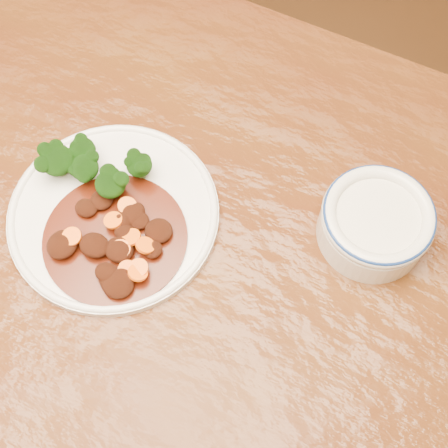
% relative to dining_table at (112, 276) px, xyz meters
% --- Properties ---
extents(ground, '(4.00, 4.00, 0.00)m').
position_rel_dining_table_xyz_m(ground, '(0.00, 0.00, -0.67)').
color(ground, '#492912').
rests_on(ground, ground).
extents(dining_table, '(1.51, 0.92, 0.75)m').
position_rel_dining_table_xyz_m(dining_table, '(0.00, 0.00, 0.00)').
color(dining_table, '#4D2A0D').
rests_on(dining_table, ground).
extents(dinner_plate, '(0.26, 0.26, 0.02)m').
position_rel_dining_table_xyz_m(dinner_plate, '(-0.01, 0.05, 0.09)').
color(dinner_plate, white).
rests_on(dinner_plate, dining_table).
extents(broccoli_florets, '(0.13, 0.08, 0.05)m').
position_rel_dining_table_xyz_m(broccoli_florets, '(-0.06, 0.08, 0.12)').
color(broccoli_florets, olive).
rests_on(broccoli_florets, dinner_plate).
extents(mince_stew, '(0.17, 0.17, 0.03)m').
position_rel_dining_table_xyz_m(mince_stew, '(0.01, 0.01, 0.10)').
color(mince_stew, '#421107').
rests_on(mince_stew, dinner_plate).
extents(dip_bowl, '(0.13, 0.13, 0.06)m').
position_rel_dining_table_xyz_m(dip_bowl, '(0.28, 0.17, 0.11)').
color(dip_bowl, beige).
rests_on(dip_bowl, dining_table).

